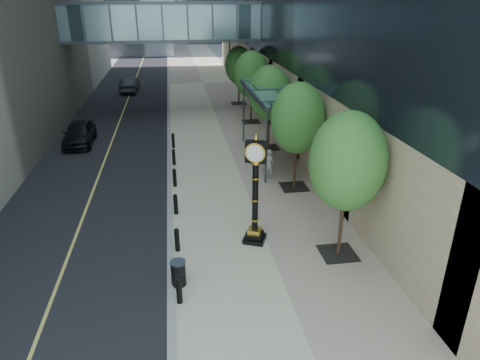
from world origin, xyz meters
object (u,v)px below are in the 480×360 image
at_px(pedestrian, 268,164).
at_px(car_near, 79,133).
at_px(street_clock, 255,198).
at_px(trash_bin, 178,274).
at_px(car_far, 130,85).

relative_size(pedestrian, car_near, 0.38).
height_order(street_clock, trash_bin, street_clock).
bearing_deg(car_far, street_clock, 106.33).
height_order(pedestrian, car_far, pedestrian).
xyz_separation_m(street_clock, car_near, (-9.56, 14.46, -1.24)).
bearing_deg(street_clock, trash_bin, -119.13).
xyz_separation_m(pedestrian, car_near, (-11.52, 8.10, -0.14)).
xyz_separation_m(street_clock, pedestrian, (1.96, 6.36, -1.10)).
distance_m(street_clock, car_far, 32.75).
bearing_deg(car_near, pedestrian, -35.83).
relative_size(trash_bin, car_near, 0.20).
height_order(trash_bin, pedestrian, pedestrian).
height_order(trash_bin, car_near, car_near).
distance_m(trash_bin, pedestrian, 10.25).
distance_m(street_clock, trash_bin, 4.33).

